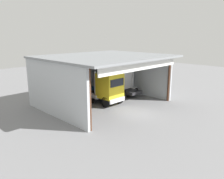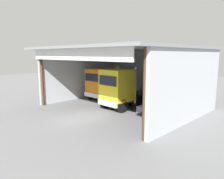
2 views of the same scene
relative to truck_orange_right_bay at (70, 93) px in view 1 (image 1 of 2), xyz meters
name	(u,v)px [view 1 (image 1 of 2)]	position (x,y,z in m)	size (l,w,h in m)	color
ground_plane	(137,113)	(3.84, -5.76, -1.69)	(80.00, 80.00, 0.00)	slate
workshop_shed	(98,70)	(3.84, -0.07, 2.00)	(12.80, 11.18, 5.34)	#ADB2B7
truck_orange_right_bay	(70,93)	(0.00, 0.00, 0.00)	(2.53, 4.43, 3.29)	orange
truck_yellow_center_bay	(108,88)	(3.95, -1.53, 0.12)	(2.49, 4.61, 3.68)	yellow
truck_white_center_left_bay	(121,80)	(7.83, 0.07, 0.23)	(2.66, 4.29, 3.65)	white
oil_drum	(70,95)	(2.21, 3.23, -1.24)	(0.58, 0.58, 0.90)	#197233
tool_cart	(95,90)	(5.84, 2.82, -1.19)	(0.90, 0.60, 1.00)	#1E59A5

